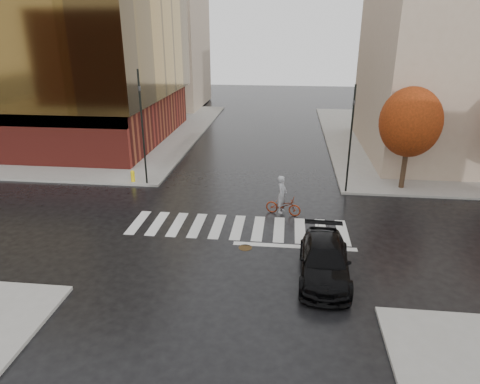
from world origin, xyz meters
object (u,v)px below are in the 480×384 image
Objects in this scene: traffic_light_ne at (351,134)px; fire_hydrant at (133,175)px; sedan at (324,260)px; traffic_light_nw at (142,120)px; cyclist at (283,201)px.

traffic_light_ne is 8.47× the size of fire_hydrant.
traffic_light_ne is at bearing 80.32° from sedan.
traffic_light_nw is (-11.08, 10.08, 3.65)m from sedan.
traffic_light_nw is 9.40× the size of fire_hydrant.
traffic_light_nw reaches higher than fire_hydrant.
sedan is 0.69× the size of traffic_light_nw.
sedan reaches higher than fire_hydrant.
fire_hydrant is (-12.12, 10.28, -0.17)m from sedan.
sedan is at bearing 22.79° from traffic_light_nw.
fire_hydrant is at bearing 83.86° from cyclist.
traffic_light_nw is (-9.20, 3.80, 3.62)m from cyclist.
sedan is at bearing 102.67° from traffic_light_ne.
cyclist is at bearing 68.07° from traffic_light_ne.
sedan is 6.56m from cyclist.
fire_hydrant is (-1.03, 0.20, -3.82)m from traffic_light_nw.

